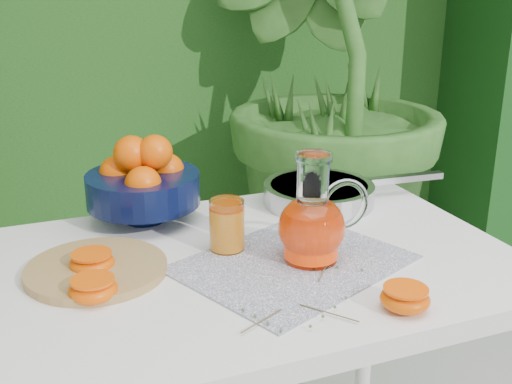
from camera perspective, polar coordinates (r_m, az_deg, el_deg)
name	(u,v)px	position (r m, az deg, el deg)	size (l,w,h in m)	color
potted_plant_right	(319,78)	(2.45, 5.60, 10.09)	(1.80, 1.80, 1.80)	#2B561D
white_table	(260,293)	(1.31, 0.33, -9.00)	(1.00, 0.70, 0.75)	white
placemat	(293,263)	(1.25, 3.31, -6.32)	(0.41, 0.32, 0.00)	#0C1A46
cutting_board	(96,269)	(1.25, -14.01, -6.68)	(0.26, 0.26, 0.02)	#9C7746
fruit_bowl	(143,181)	(1.45, -10.02, 0.93)	(0.30, 0.30, 0.20)	black
juice_pitcher	(313,224)	(1.23, 5.08, -2.85)	(0.19, 0.14, 0.21)	white
juice_tumbler	(227,226)	(1.29, -2.60, -3.04)	(0.08, 0.08, 0.10)	white
saute_pan	(320,193)	(1.56, 5.75, -0.05)	(0.48, 0.29, 0.05)	#B1B0B5
orange_halves	(192,283)	(1.14, -5.72, -8.01)	(0.59, 0.44, 0.04)	#FE5502
thyme_sprigs	(308,296)	(1.12, 4.63, -9.23)	(0.29, 0.25, 0.01)	brown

